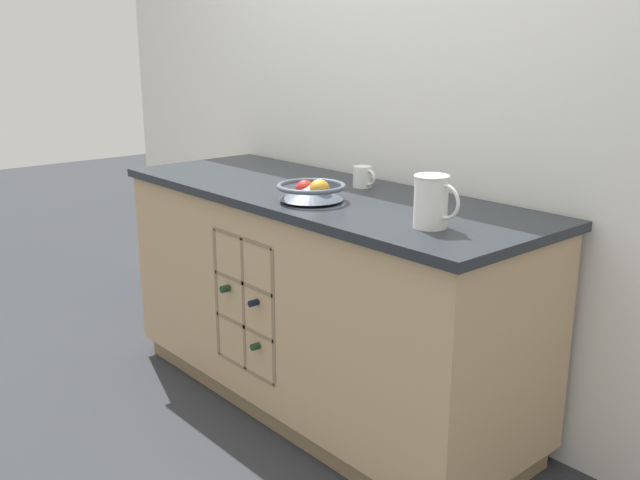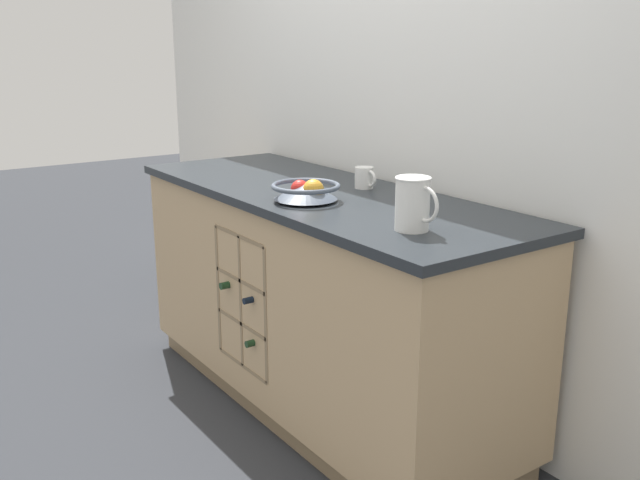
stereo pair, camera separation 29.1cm
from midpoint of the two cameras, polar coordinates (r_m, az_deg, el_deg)
ground_plane at (r=3.19m, az=2.68°, el=-12.82°), size 14.00×14.00×0.00m
back_wall at (r=3.08m, az=9.04°, el=10.90°), size 4.40×0.06×2.55m
kitchen_island at (r=2.99m, az=2.75°, el=-4.78°), size 1.96×0.72×0.94m
fruit_bowl at (r=2.66m, az=2.02°, el=3.99°), size 0.26×0.26×0.09m
white_pitcher at (r=2.27m, az=11.15°, el=2.91°), size 0.17×0.11×0.17m
ceramic_mug at (r=2.92m, az=6.46°, el=4.95°), size 0.11×0.08×0.09m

